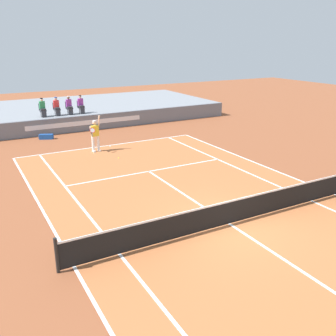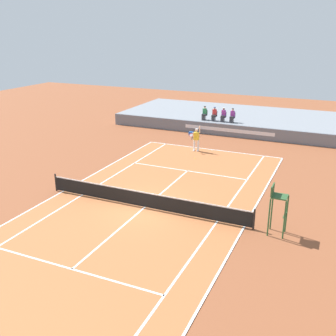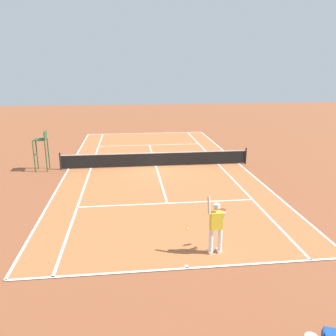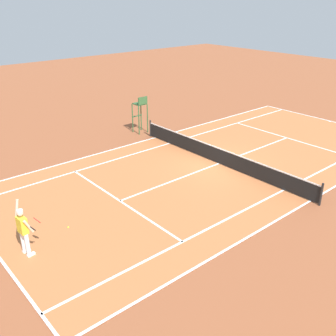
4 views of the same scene
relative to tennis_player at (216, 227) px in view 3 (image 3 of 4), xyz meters
name	(u,v)px [view 3 (image 3 of 4)]	position (x,y,z in m)	size (l,w,h in m)	color
ground_plane	(156,167)	(1.11, -11.04, -0.99)	(80.00, 80.00, 0.00)	brown
court	(156,166)	(1.11, -11.04, -0.98)	(11.08, 23.88, 0.03)	#B76638
net	(156,159)	(1.11, -11.04, -0.47)	(11.98, 0.10, 1.07)	black
tennis_player	(216,227)	(0.00, 0.00, 0.00)	(0.76, 0.67, 2.08)	white
tennis_ball	(187,229)	(0.63, -1.89, -0.96)	(0.07, 0.07, 0.07)	#D1E533
umpire_chair	(42,146)	(8.07, -11.04, 0.56)	(0.77, 0.77, 2.44)	#2D562D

